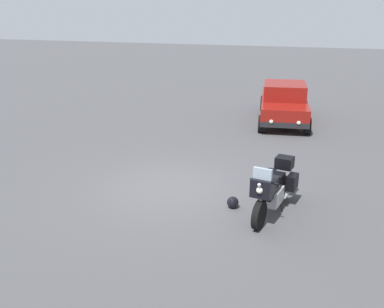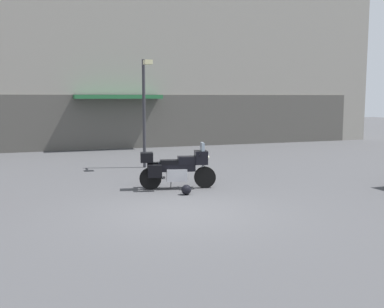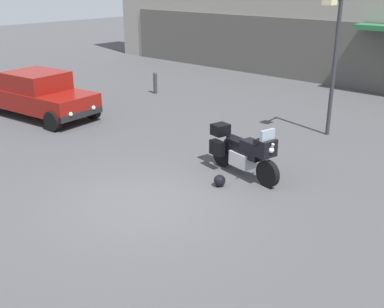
{
  "view_description": "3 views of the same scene",
  "coord_description": "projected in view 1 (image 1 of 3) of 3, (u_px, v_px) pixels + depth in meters",
  "views": [
    {
      "loc": [
        9.87,
        3.48,
        4.59
      ],
      "look_at": [
        0.42,
        0.74,
        1.15
      ],
      "focal_mm": 40.64,
      "sensor_mm": 36.0,
      "label": 1
    },
    {
      "loc": [
        -3.3,
        -10.05,
        2.71
      ],
      "look_at": [
        0.63,
        1.18,
        1.22
      ],
      "focal_mm": 43.01,
      "sensor_mm": 36.0,
      "label": 2
    },
    {
      "loc": [
        6.88,
        -6.08,
        4.56
      ],
      "look_at": [
        0.58,
        0.97,
        1.01
      ],
      "focal_mm": 44.09,
      "sensor_mm": 36.0,
      "label": 3
    }
  ],
  "objects": [
    {
      "name": "car_sedan_far",
      "position": [
        284.0,
        102.0,
        17.53
      ],
      "size": [
        4.7,
        2.36,
        1.56
      ],
      "rotation": [
        0.0,
        0.0,
        0.11
      ],
      "color": "maroon",
      "rests_on": "ground"
    },
    {
      "name": "motorcycle",
      "position": [
        273.0,
        188.0,
        9.84
      ],
      "size": [
        2.24,
        0.98,
        1.36
      ],
      "rotation": [
        0.0,
        0.0,
        -0.2
      ],
      "color": "black",
      "rests_on": "ground"
    },
    {
      "name": "helmet",
      "position": [
        233.0,
        202.0,
        10.23
      ],
      "size": [
        0.28,
        0.28,
        0.28
      ],
      "primitive_type": "sphere",
      "color": "black",
      "rests_on": "ground"
    },
    {
      "name": "ground_plane",
      "position": [
        169.0,
        188.0,
        11.38
      ],
      "size": [
        80.0,
        80.0,
        0.0
      ],
      "primitive_type": "plane",
      "color": "#424244"
    }
  ]
}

